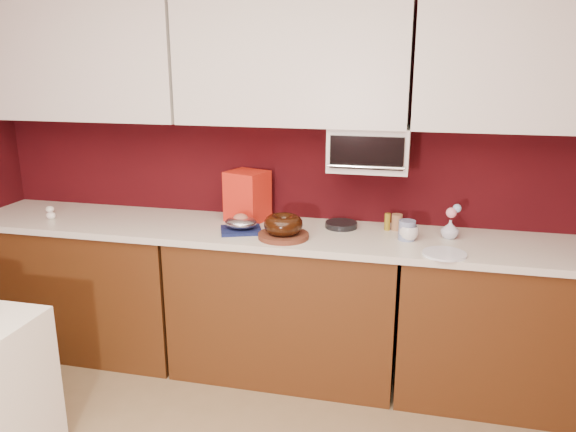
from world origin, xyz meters
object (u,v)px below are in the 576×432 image
at_px(toaster_oven, 369,148).
at_px(foil_ham_nest, 241,223).
at_px(bundt_cake, 283,224).
at_px(coffee_mug, 409,231).
at_px(pandoro_box, 247,196).
at_px(blue_jar, 407,230).
at_px(flower_vase, 450,228).

bearing_deg(toaster_oven, foil_ham_nest, -161.20).
bearing_deg(bundt_cake, coffee_mug, 10.06).
bearing_deg(pandoro_box, foil_ham_nest, -63.52).
distance_m(foil_ham_nest, blue_jar, 0.94).
xyz_separation_m(bundt_cake, flower_vase, (0.90, 0.21, -0.02)).
xyz_separation_m(pandoro_box, coffee_mug, (0.98, -0.18, -0.10)).
height_order(toaster_oven, blue_jar, toaster_oven).
bearing_deg(foil_ham_nest, coffee_mug, 3.69).
height_order(pandoro_box, coffee_mug, pandoro_box).
distance_m(toaster_oven, flower_vase, 0.64).
bearing_deg(pandoro_box, coffee_mug, 8.03).
bearing_deg(coffee_mug, pandoro_box, 169.51).
bearing_deg(blue_jar, flower_vase, 19.74).
distance_m(pandoro_box, blue_jar, 0.99).
distance_m(bundt_cake, foil_ham_nest, 0.28).
bearing_deg(flower_vase, foil_ham_nest, -172.66).
xyz_separation_m(foil_ham_nest, coffee_mug, (0.95, 0.06, -0.00)).
bearing_deg(flower_vase, coffee_mug, -158.03).
distance_m(bundt_cake, flower_vase, 0.93).
bearing_deg(blue_jar, bundt_cake, -169.28).
bearing_deg(flower_vase, pandoro_box, 175.62).
bearing_deg(bundt_cake, flower_vase, 13.12).
relative_size(pandoro_box, coffee_mug, 3.02).
relative_size(foil_ham_nest, coffee_mug, 1.84).
xyz_separation_m(bundt_cake, blue_jar, (0.67, 0.13, -0.02)).
height_order(foil_ham_nest, flower_vase, flower_vase).
height_order(pandoro_box, blue_jar, pandoro_box).
bearing_deg(toaster_oven, blue_jar, -35.62).
distance_m(pandoro_box, flower_vase, 1.21).
xyz_separation_m(coffee_mug, blue_jar, (-0.01, 0.01, 0.00)).
height_order(bundt_cake, foil_ham_nest, bundt_cake).
relative_size(toaster_oven, foil_ham_nest, 2.40).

